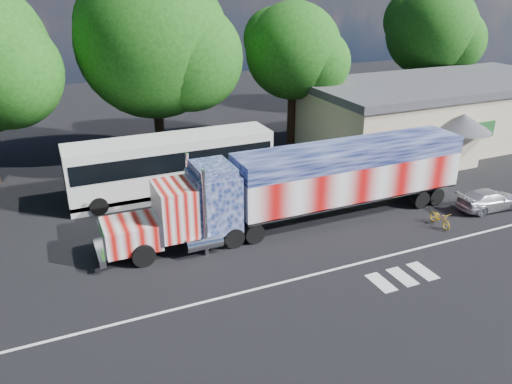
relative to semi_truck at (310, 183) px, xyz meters
name	(u,v)px	position (x,y,z in m)	size (l,w,h in m)	color
ground	(279,247)	(-2.85, -2.11, -2.32)	(100.00, 100.00, 0.00)	black
lane_markings	(348,276)	(-1.14, -5.88, -2.32)	(30.00, 2.67, 0.01)	silver
semi_truck	(310,183)	(0.00, 0.00, 0.00)	(21.19, 3.35, 4.52)	black
coach_bus	(172,165)	(-6.00, 6.91, -0.39)	(12.82, 2.98, 3.73)	silver
hall_building	(439,112)	(17.07, 8.75, 0.29)	(22.40, 12.80, 5.20)	beige
parked_car	(490,200)	(10.68, -2.96, -1.72)	(1.69, 4.15, 1.20)	#BCBDC1
woman	(136,246)	(-9.84, -0.61, -1.45)	(0.64, 0.42, 1.74)	slate
bicycle	(440,219)	(6.41, -3.52, -1.89)	(0.58, 1.67, 0.88)	gold
tree_far_ne	(433,31)	(23.22, 17.47, 5.69)	(9.21, 8.77, 12.45)	black
tree_n_mid	(156,43)	(-4.97, 13.50, 6.31)	(11.16, 10.63, 13.99)	black
tree_ne_a	(295,52)	(6.07, 13.63, 5.10)	(7.96, 7.58, 11.27)	black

